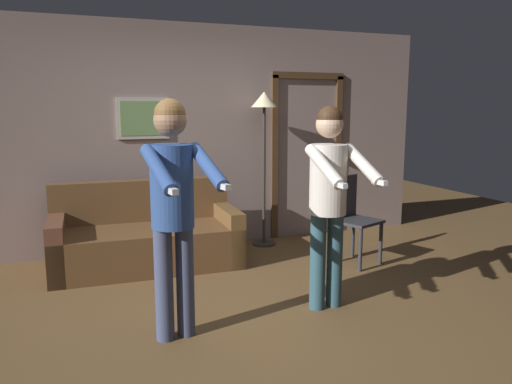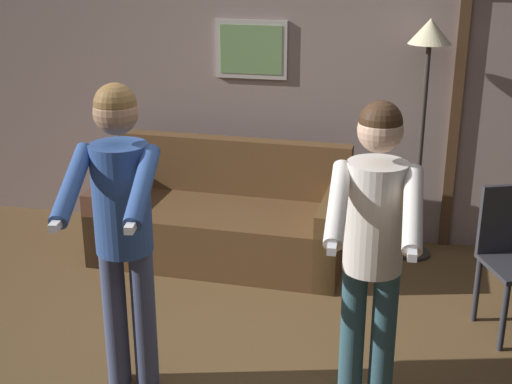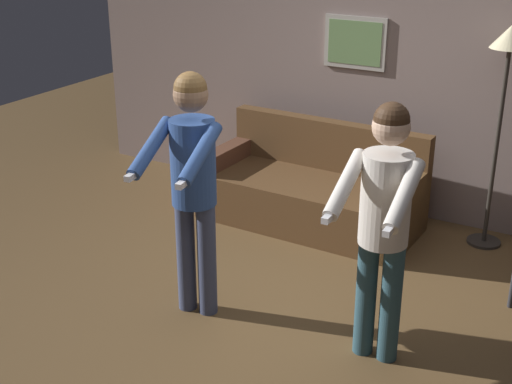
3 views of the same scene
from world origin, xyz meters
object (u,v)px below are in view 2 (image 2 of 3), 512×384
(torchiere_lamp, at_px, (427,65))
(person_standing_right, at_px, (374,233))
(person_standing_left, at_px, (122,213))
(couch, at_px, (223,223))

(torchiere_lamp, bearing_deg, person_standing_right, -96.64)
(person_standing_left, distance_m, person_standing_right, 1.29)
(person_standing_left, bearing_deg, person_standing_right, 4.73)
(person_standing_right, bearing_deg, person_standing_left, -175.27)
(person_standing_right, bearing_deg, torchiere_lamp, 83.36)
(couch, height_order, person_standing_left, person_standing_left)
(person_standing_left, relative_size, person_standing_right, 1.03)
(person_standing_left, bearing_deg, torchiere_lamp, 54.17)
(torchiere_lamp, distance_m, person_standing_left, 2.63)
(couch, distance_m, person_standing_right, 2.19)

